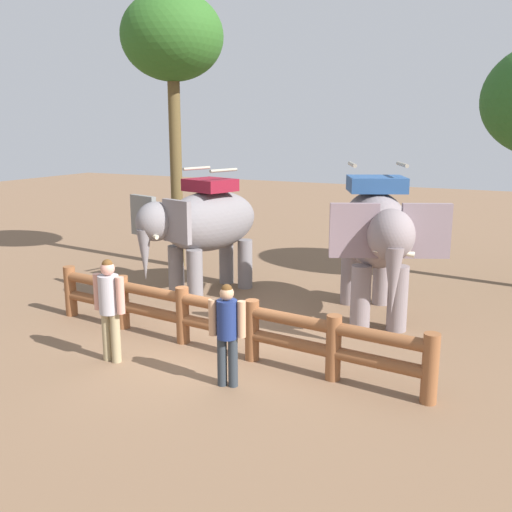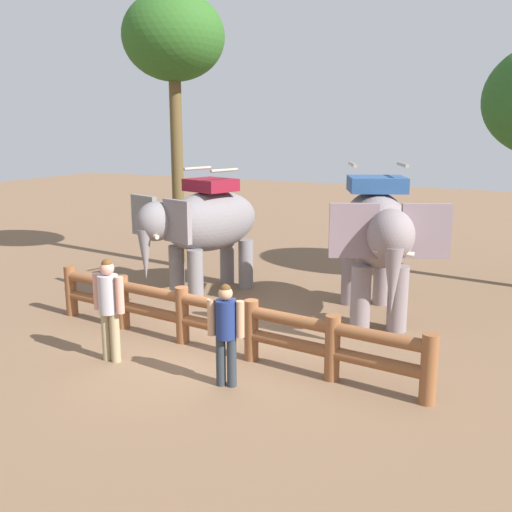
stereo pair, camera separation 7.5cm
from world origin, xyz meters
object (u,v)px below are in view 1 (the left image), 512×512
Objects in this scene: elephant_near_left at (204,225)px; tourist_woman_in_black at (227,328)px; log_fence at (216,318)px; tourist_man_in_blue at (109,303)px; elephant_center at (376,234)px; tree_far_left at (172,41)px.

tourist_woman_in_black is (2.93, -4.17, -0.73)m from elephant_near_left.
log_fence is 4.78× the size of tourist_woman_in_black.
tourist_man_in_blue is at bearing -80.42° from elephant_near_left.
elephant_center is (4.08, -0.12, 0.13)m from elephant_near_left.
elephant_near_left is at bearing 124.33° from log_fence.
elephant_near_left is at bearing 99.58° from tourist_man_in_blue.
tourist_man_in_blue reaches higher than log_fence.
tourist_man_in_blue is at bearing -65.73° from tree_far_left.
tourist_man_in_blue reaches higher than tourist_woman_in_black.
tourist_man_in_blue is (0.71, -4.19, -0.64)m from elephant_near_left.
tree_far_left reaches higher than tourist_woman_in_black.
tree_far_left is at bearing 135.39° from elephant_near_left.
tourist_man_in_blue is (-2.22, -0.01, 0.09)m from tourist_woman_in_black.
tourist_woman_in_black is at bearing -54.95° from elephant_near_left.
log_fence is 4.36× the size of tourist_man_in_blue.
tree_far_left is (-4.18, 5.11, 5.46)m from log_fence.
tree_far_left is (-6.21, 2.22, 4.28)m from elephant_center.
tree_far_left is at bearing 114.27° from tourist_man_in_blue.
tree_far_left is at bearing 160.34° from elephant_center.
tourist_man_in_blue is 8.54m from tree_far_left.
tourist_woman_in_black is 0.91× the size of tourist_man_in_blue.
elephant_center is at bearing -1.67° from elephant_near_left.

